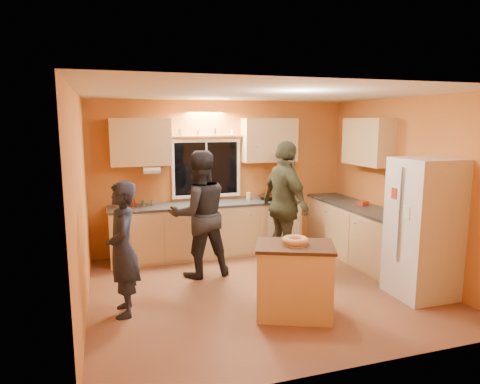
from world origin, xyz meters
name	(u,v)px	position (x,y,z in m)	size (l,w,h in m)	color
ground	(263,289)	(0.00, 0.00, 0.00)	(4.50, 4.50, 0.00)	brown
room_shell	(261,167)	(0.12, 0.41, 1.62)	(4.54, 4.04, 2.61)	#C27431
back_counter	(229,228)	(0.01, 1.70, 0.45)	(4.23, 0.62, 0.90)	tan
right_counter	(367,236)	(1.95, 0.50, 0.45)	(0.62, 1.84, 0.90)	tan
refrigerator	(424,228)	(1.89, -0.80, 0.90)	(0.72, 0.70, 1.80)	silver
island	(294,280)	(0.07, -0.83, 0.44)	(1.05, 0.90, 0.86)	tan
bundt_pastry	(295,241)	(0.07, -0.83, 0.90)	(0.31, 0.31, 0.09)	#BB7F4C
person_left	(123,249)	(-1.81, -0.19, 0.79)	(0.58, 0.38, 1.58)	black
person_center	(199,214)	(-0.69, 0.80, 0.92)	(0.90, 0.70, 1.84)	black
person_right	(285,205)	(0.64, 0.76, 0.98)	(1.15, 0.48, 1.97)	#313421
mixing_bowl	(269,197)	(0.74, 1.69, 0.94)	(0.34, 0.34, 0.08)	#321E10
utensil_crock	(210,198)	(-0.31, 1.69, 0.99)	(0.14, 0.14, 0.17)	#EBE6C4
potted_plant	(398,210)	(1.88, -0.30, 1.04)	(0.25, 0.21, 0.27)	gray
red_box	(363,203)	(2.01, 0.74, 0.94)	(0.16, 0.12, 0.07)	#9C2C18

